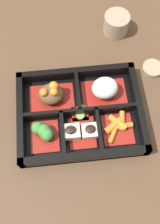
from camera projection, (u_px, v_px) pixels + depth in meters
name	position (u px, v px, depth m)	size (l,w,h in m)	color
ground_plane	(80.00, 116.00, 0.62)	(3.00, 3.00, 0.00)	#4C3523
bento_base	(80.00, 115.00, 0.62)	(0.28, 0.22, 0.01)	black
bento_rim	(80.00, 113.00, 0.60)	(0.28, 0.22, 0.04)	black
bowl_stew	(51.00, 95.00, 0.61)	(0.11, 0.07, 0.06)	maroon
bowl_rice	(105.00, 89.00, 0.61)	(0.11, 0.07, 0.06)	maroon
bowl_greens	(44.00, 132.00, 0.58)	(0.06, 0.07, 0.04)	maroon
bowl_tofu	(79.00, 132.00, 0.58)	(0.08, 0.07, 0.04)	maroon
bowl_carrots	(118.00, 127.00, 0.59)	(0.07, 0.08, 0.02)	maroon
bowl_pickles	(82.00, 113.00, 0.61)	(0.04, 0.04, 0.01)	maroon
tea_cup	(116.00, 23.00, 0.70)	(0.07, 0.07, 0.05)	gray
sauce_dish	(152.00, 68.00, 0.67)	(0.05, 0.05, 0.01)	gray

